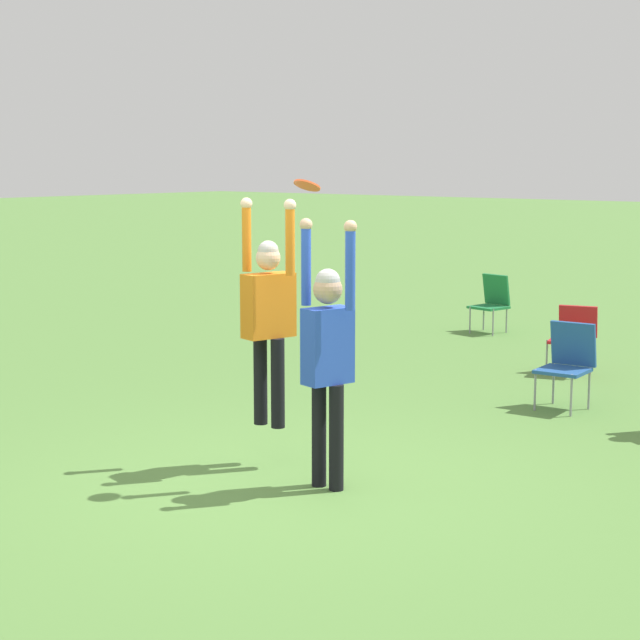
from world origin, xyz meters
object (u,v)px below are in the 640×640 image
camping_chair_0 (492,300)px  camping_chair_3 (568,359)px  frisbee (307,185)px  person_jumping (269,308)px  person_defending (328,347)px  camping_chair_2 (573,333)px

camping_chair_0 → camping_chair_3: camping_chair_3 is taller
camping_chair_0 → camping_chair_3: (3.25, -3.98, 0.03)m
frisbee → camping_chair_3: size_ratio=0.24×
person_jumping → frisbee: (0.56, -0.15, 1.06)m
person_defending → camping_chair_2: bearing=-160.2°
person_jumping → camping_chair_3: person_jumping is taller
person_jumping → person_defending: size_ratio=0.90×
camping_chair_2 → person_jumping: bearing=71.5°
person_defending → camping_chair_3: bearing=-169.5°
person_jumping → camping_chair_0: 7.98m
frisbee → person_defending: bearing=-11.3°
person_defending → frisbee: size_ratio=9.86×
person_jumping → camping_chair_0: size_ratio=2.21×
camping_chair_0 → camping_chair_2: (2.43, -2.17, -0.01)m
person_jumping → frisbee: size_ratio=8.90×
person_jumping → camping_chair_3: bearing=-2.1°
frisbee → camping_chair_0: 8.47m
camping_chair_0 → frisbee: bearing=119.4°
person_defending → frisbee: bearing=-87.7°
person_defending → camping_chair_0: (-3.05, 7.81, -0.66)m
camping_chair_2 → camping_chair_3: camping_chair_3 is taller
person_jumping → frisbee: bearing=-91.0°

